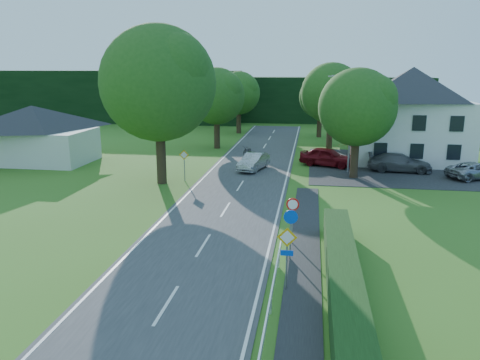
% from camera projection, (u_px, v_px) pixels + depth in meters
% --- Properties ---
extents(road, '(7.00, 80.00, 0.04)m').
position_uv_depth(road, '(231.00, 201.00, 30.75)').
color(road, '#39393B').
rests_on(road, ground).
extents(parking_pad, '(14.00, 16.00, 0.04)m').
position_uv_depth(parking_pad, '(389.00, 166.00, 41.46)').
color(parking_pad, '#232326').
rests_on(parking_pad, ground).
extents(line_edge_left, '(0.12, 80.00, 0.01)m').
position_uv_depth(line_edge_left, '(183.00, 198.00, 31.22)').
color(line_edge_left, white).
rests_on(line_edge_left, road).
extents(line_edge_right, '(0.12, 80.00, 0.01)m').
position_uv_depth(line_edge_right, '(280.00, 203.00, 30.26)').
color(line_edge_right, white).
rests_on(line_edge_right, road).
extents(line_centre, '(0.12, 80.00, 0.01)m').
position_uv_depth(line_centre, '(231.00, 200.00, 30.74)').
color(line_centre, white).
rests_on(line_centre, road).
extents(tree_main, '(9.40, 9.40, 11.64)m').
position_uv_depth(tree_main, '(159.00, 106.00, 34.11)').
color(tree_main, '#235118').
rests_on(tree_main, ground).
extents(tree_left_far, '(7.00, 7.00, 8.58)m').
position_uv_depth(tree_left_far, '(217.00, 108.00, 49.69)').
color(tree_left_far, '#235118').
rests_on(tree_left_far, ground).
extents(tree_right_far, '(7.40, 7.40, 9.09)m').
position_uv_depth(tree_right_far, '(331.00, 106.00, 49.77)').
color(tree_right_far, '#235118').
rests_on(tree_right_far, ground).
extents(tree_left_back, '(6.60, 6.60, 8.07)m').
position_uv_depth(tree_left_back, '(239.00, 103.00, 61.20)').
color(tree_left_back, '#235118').
rests_on(tree_left_back, ground).
extents(tree_right_back, '(6.20, 6.20, 7.56)m').
position_uv_depth(tree_right_back, '(320.00, 107.00, 57.78)').
color(tree_right_back, '#235118').
rests_on(tree_right_back, ground).
extents(tree_right_mid, '(7.00, 7.00, 8.58)m').
position_uv_depth(tree_right_mid, '(356.00, 124.00, 36.16)').
color(tree_right_mid, '#235118').
rests_on(tree_right_mid, ground).
extents(treeline_left, '(44.00, 6.00, 8.00)m').
position_uv_depth(treeline_left, '(103.00, 96.00, 74.28)').
color(treeline_left, black).
rests_on(treeline_left, ground).
extents(treeline_right, '(30.00, 5.00, 7.00)m').
position_uv_depth(treeline_right, '(332.00, 100.00, 72.92)').
color(treeline_right, black).
rests_on(treeline_right, ground).
extents(bungalow_left, '(11.00, 6.50, 5.20)m').
position_uv_depth(bungalow_left, '(34.00, 133.00, 42.67)').
color(bungalow_left, silver).
rests_on(bungalow_left, ground).
extents(house_white, '(10.60, 8.40, 8.60)m').
position_uv_depth(house_white, '(410.00, 114.00, 43.01)').
color(house_white, white).
rests_on(house_white, ground).
extents(streetlight, '(2.03, 0.18, 8.00)m').
position_uv_depth(streetlight, '(349.00, 119.00, 38.11)').
color(streetlight, gray).
rests_on(streetlight, ground).
extents(sign_priority_right, '(0.78, 0.09, 2.59)m').
position_uv_depth(sign_priority_right, '(287.00, 247.00, 18.15)').
color(sign_priority_right, gray).
rests_on(sign_priority_right, ground).
extents(sign_roundabout, '(0.64, 0.08, 2.37)m').
position_uv_depth(sign_roundabout, '(291.00, 225.00, 21.06)').
color(sign_roundabout, gray).
rests_on(sign_roundabout, ground).
extents(sign_speed_limit, '(0.64, 0.11, 2.37)m').
position_uv_depth(sign_speed_limit, '(293.00, 210.00, 22.95)').
color(sign_speed_limit, gray).
rests_on(sign_speed_limit, ground).
extents(sign_priority_left, '(0.78, 0.09, 2.44)m').
position_uv_depth(sign_priority_left, '(184.00, 159.00, 35.79)').
color(sign_priority_left, gray).
rests_on(sign_priority_left, ground).
extents(moving_car, '(2.49, 4.54, 1.42)m').
position_uv_depth(moving_car, '(254.00, 162.00, 39.76)').
color(moving_car, '#A4A5A9').
rests_on(moving_car, road).
extents(motorcycle, '(1.08, 1.75, 0.87)m').
position_uv_depth(motorcycle, '(247.00, 150.00, 46.65)').
color(motorcycle, black).
rests_on(motorcycle, road).
extents(parked_car_red, '(5.17, 3.44, 1.64)m').
position_uv_depth(parked_car_red, '(327.00, 157.00, 41.26)').
color(parked_car_red, maroon).
rests_on(parked_car_red, parking_pad).
extents(parked_car_grey, '(5.31, 2.50, 1.50)m').
position_uv_depth(parked_car_grey, '(400.00, 163.00, 39.15)').
color(parked_car_grey, '#55555A').
rests_on(parked_car_grey, parking_pad).
extents(parked_car_silver_b, '(5.07, 3.97, 1.28)m').
position_uv_depth(parked_car_silver_b, '(475.00, 170.00, 36.68)').
color(parked_car_silver_b, '#99999F').
rests_on(parked_car_silver_b, parking_pad).
extents(parasol, '(2.74, 2.78, 2.12)m').
position_uv_depth(parasol, '(350.00, 153.00, 41.62)').
color(parasol, red).
rests_on(parasol, parking_pad).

